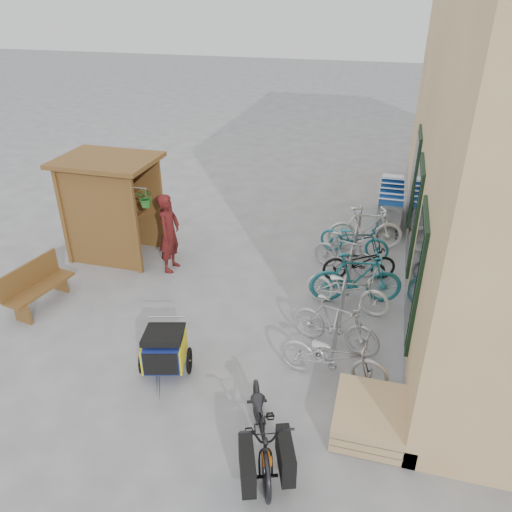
% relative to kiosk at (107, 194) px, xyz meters
% --- Properties ---
extents(ground, '(80.00, 80.00, 0.00)m').
position_rel_kiosk_xyz_m(ground, '(3.28, -2.47, -1.55)').
color(ground, '#9B9B9E').
extents(kiosk, '(2.49, 1.65, 2.40)m').
position_rel_kiosk_xyz_m(kiosk, '(0.00, 0.00, 0.00)').
color(kiosk, brown).
rests_on(kiosk, ground).
extents(bike_rack, '(0.05, 5.35, 0.86)m').
position_rel_kiosk_xyz_m(bike_rack, '(5.58, -0.07, -1.04)').
color(bike_rack, '#A5A8AD').
rests_on(bike_rack, ground).
extents(pallet_stack, '(1.00, 1.20, 0.40)m').
position_rel_kiosk_xyz_m(pallet_stack, '(6.28, -3.87, -1.34)').
color(pallet_stack, tan).
rests_on(pallet_stack, ground).
extents(bench, '(0.69, 1.54, 0.94)m').
position_rel_kiosk_xyz_m(bench, '(-0.40, -2.37, -1.07)').
color(bench, brown).
rests_on(bench, ground).
extents(shopping_carts, '(0.63, 2.50, 1.13)m').
position_rel_kiosk_xyz_m(shopping_carts, '(6.28, 3.76, -0.89)').
color(shopping_carts, silver).
rests_on(shopping_carts, ground).
extents(child_trailer, '(0.93, 1.46, 0.84)m').
position_rel_kiosk_xyz_m(child_trailer, '(2.90, -3.51, -1.09)').
color(child_trailer, navy).
rests_on(child_trailer, ground).
extents(cargo_bike, '(1.31, 2.04, 1.01)m').
position_rel_kiosk_xyz_m(cargo_bike, '(4.90, -4.76, -1.05)').
color(cargo_bike, black).
rests_on(cargo_bike, ground).
extents(person_kiosk, '(0.45, 0.68, 1.82)m').
position_rel_kiosk_xyz_m(person_kiosk, '(1.60, -0.29, -0.64)').
color(person_kiosk, maroon).
rests_on(person_kiosk, ground).
extents(bike_0, '(1.87, 0.85, 0.95)m').
position_rel_kiosk_xyz_m(bike_0, '(5.63, -2.99, -1.08)').
color(bike_0, '#AFAEB3').
rests_on(bike_0, ground).
extents(bike_1, '(1.73, 0.91, 1.00)m').
position_rel_kiosk_xyz_m(bike_1, '(5.54, -2.13, -1.05)').
color(bike_1, '#AFAEB3').
rests_on(bike_1, ground).
extents(bike_2, '(1.83, 0.99, 0.91)m').
position_rel_kiosk_xyz_m(bike_2, '(5.62, -0.82, -1.10)').
color(bike_2, white).
rests_on(bike_2, ground).
extents(bike_3, '(1.92, 0.93, 1.11)m').
position_rel_kiosk_xyz_m(bike_3, '(5.76, -0.55, -1.00)').
color(bike_3, '#1F6F7D').
rests_on(bike_3, ground).
extents(bike_4, '(1.71, 1.05, 0.85)m').
position_rel_kiosk_xyz_m(bike_4, '(5.75, 0.38, -1.13)').
color(bike_4, black).
rests_on(bike_4, ground).
extents(bike_5, '(1.60, 0.88, 0.92)m').
position_rel_kiosk_xyz_m(bike_5, '(5.40, 0.64, -1.09)').
color(bike_5, '#AFAEB3').
rests_on(bike_5, ground).
extents(bike_6, '(1.77, 0.92, 0.88)m').
position_rel_kiosk_xyz_m(bike_6, '(5.54, 1.47, -1.11)').
color(bike_6, '#1F6F7D').
rests_on(bike_6, ground).
extents(bike_7, '(1.90, 0.91, 1.10)m').
position_rel_kiosk_xyz_m(bike_7, '(5.75, 1.88, -1.00)').
color(bike_7, white).
rests_on(bike_7, ground).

